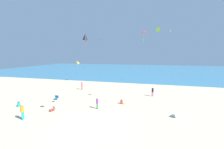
% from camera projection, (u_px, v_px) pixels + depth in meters
% --- Properties ---
extents(ground_plane, '(120.00, 120.00, 0.00)m').
position_uv_depth(ground_plane, '(114.00, 95.00, 21.89)').
color(ground_plane, beige).
extents(ocean_water, '(120.00, 60.00, 0.05)m').
position_uv_depth(ocean_water, '(133.00, 69.00, 60.28)').
color(ocean_water, teal).
rests_on(ocean_water, ground_plane).
extents(beach_chair_mid_beach, '(0.73, 0.77, 0.57)m').
position_uv_depth(beach_chair_mid_beach, '(53.00, 109.00, 15.66)').
color(beach_chair_mid_beach, '#D13D3D').
rests_on(beach_chair_mid_beach, ground_plane).
extents(beach_chair_far_right, '(0.65, 0.78, 0.58)m').
position_uv_depth(beach_chair_far_right, '(56.00, 98.00, 19.81)').
color(beach_chair_far_right, '#2370B2').
rests_on(beach_chair_far_right, ground_plane).
extents(beach_chair_far_left, '(0.80, 0.80, 0.59)m').
position_uv_depth(beach_chair_far_left, '(175.00, 115.00, 14.06)').
color(beach_chair_far_left, white).
rests_on(beach_chair_far_left, ground_plane).
extents(person_0, '(0.53, 0.64, 0.72)m').
position_uv_depth(person_0, '(19.00, 105.00, 16.96)').
color(person_0, '#19ADB2').
rests_on(person_0, ground_plane).
extents(person_1, '(0.38, 0.38, 1.37)m').
position_uv_depth(person_1, '(97.00, 103.00, 16.20)').
color(person_1, green).
rests_on(person_1, ground_plane).
extents(person_2, '(0.44, 0.44, 1.67)m').
position_uv_depth(person_2, '(22.00, 111.00, 13.44)').
color(person_2, '#19ADB2').
rests_on(person_2, ground_plane).
extents(person_4, '(0.60, 0.46, 0.67)m').
position_uv_depth(person_4, '(122.00, 102.00, 17.95)').
color(person_4, red).
rests_on(person_4, ground_plane).
extents(person_5, '(0.32, 0.32, 1.55)m').
position_uv_depth(person_5, '(82.00, 85.00, 25.21)').
color(person_5, red).
rests_on(person_5, ground_plane).
extents(person_6, '(0.41, 0.41, 1.53)m').
position_uv_depth(person_6, '(153.00, 91.00, 21.09)').
color(person_6, '#D8599E').
rests_on(person_6, ground_plane).
extents(kite_lime, '(0.74, 0.25, 1.48)m').
position_uv_depth(kite_lime, '(158.00, 30.00, 18.46)').
color(kite_lime, '#99DB33').
extents(kite_purple, '(0.50, 0.70, 1.19)m').
position_uv_depth(kite_purple, '(101.00, 38.00, 37.02)').
color(kite_purple, purple).
extents(kite_black, '(0.53, 0.48, 1.25)m').
position_uv_depth(kite_black, '(85.00, 37.00, 11.88)').
color(kite_black, black).
extents(kite_red, '(0.66, 0.58, 1.45)m').
position_uv_depth(kite_red, '(144.00, 32.00, 16.30)').
color(kite_red, red).
extents(kite_green, '(0.45, 0.55, 0.89)m').
position_uv_depth(kite_green, '(171.00, 29.00, 28.21)').
color(kite_green, green).
extents(kite_yellow, '(1.06, 1.20, 1.79)m').
position_uv_depth(kite_yellow, '(77.00, 62.00, 31.96)').
color(kite_yellow, yellow).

